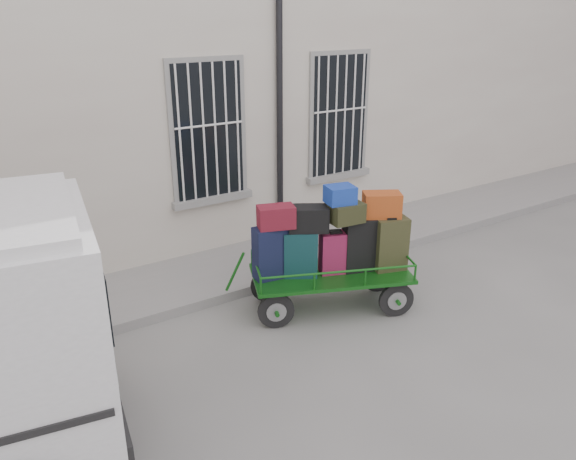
# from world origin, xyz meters

# --- Properties ---
(ground) EXTENTS (80.00, 80.00, 0.00)m
(ground) POSITION_xyz_m (0.00, 0.00, 0.00)
(ground) COLOR slate
(ground) RESTS_ON ground
(building) EXTENTS (24.00, 5.15, 6.00)m
(building) POSITION_xyz_m (0.00, 5.50, 3.00)
(building) COLOR beige
(building) RESTS_ON ground
(sidewalk) EXTENTS (24.00, 1.70, 0.15)m
(sidewalk) POSITION_xyz_m (0.00, 2.20, 0.07)
(sidewalk) COLOR gray
(sidewalk) RESTS_ON ground
(luggage_cart) EXTENTS (2.66, 1.80, 1.89)m
(luggage_cart) POSITION_xyz_m (0.21, 0.37, 0.96)
(luggage_cart) COLOR black
(luggage_cart) RESTS_ON ground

